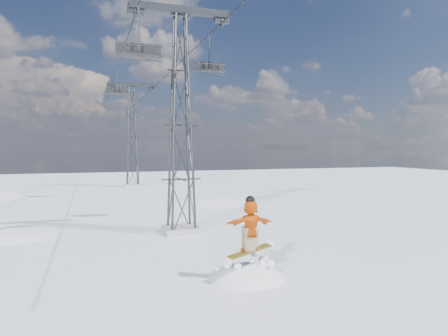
{
  "coord_description": "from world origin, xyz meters",
  "views": [
    {
      "loc": [
        -3.57,
        -11.97,
        4.39
      ],
      "look_at": [
        1.68,
        3.72,
        3.53
      ],
      "focal_mm": 32.0,
      "sensor_mm": 36.0,
      "label": 1
    }
  ],
  "objects_px": {
    "lift_tower_near": "(181,126)",
    "snowboarder_jump": "(247,324)",
    "lift_tower_far": "(132,137)",
    "lift_chair_near": "(139,51)"
  },
  "relations": [
    {
      "from": "lift_tower_near",
      "to": "snowboarder_jump",
      "type": "relative_size",
      "value": 1.69
    },
    {
      "from": "lift_tower_far",
      "to": "snowboarder_jump",
      "type": "xyz_separation_m",
      "value": [
        0.58,
        -32.63,
        -7.1
      ]
    },
    {
      "from": "lift_tower_far",
      "to": "snowboarder_jump",
      "type": "height_order",
      "value": "lift_tower_far"
    },
    {
      "from": "snowboarder_jump",
      "to": "lift_chair_near",
      "type": "xyz_separation_m",
      "value": [
        -2.78,
        6.43,
        10.43
      ]
    },
    {
      "from": "lift_tower_far",
      "to": "lift_chair_near",
      "type": "bearing_deg",
      "value": -94.8
    },
    {
      "from": "lift_chair_near",
      "to": "snowboarder_jump",
      "type": "bearing_deg",
      "value": -66.61
    },
    {
      "from": "lift_tower_near",
      "to": "lift_chair_near",
      "type": "relative_size",
      "value": 4.46
    },
    {
      "from": "snowboarder_jump",
      "to": "lift_chair_near",
      "type": "relative_size",
      "value": 2.64
    },
    {
      "from": "lift_tower_far",
      "to": "lift_chair_near",
      "type": "relative_size",
      "value": 4.46
    },
    {
      "from": "lift_tower_near",
      "to": "snowboarder_jump",
      "type": "distance_m",
      "value": 10.44
    }
  ]
}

